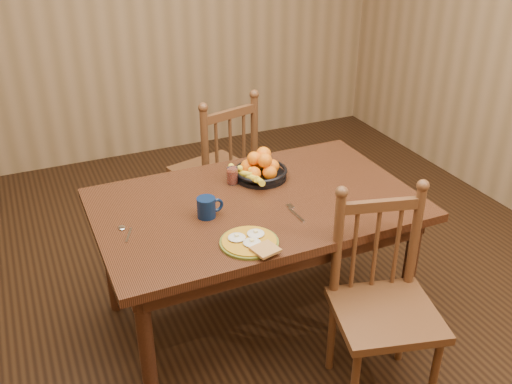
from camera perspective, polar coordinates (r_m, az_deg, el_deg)
name	(u,v)px	position (r m, az deg, el deg)	size (l,w,h in m)	color
room	(256,85)	(2.63, 0.00, 10.62)	(4.52, 5.02, 2.72)	black
dining_table	(256,215)	(2.91, 0.00, -2.34)	(1.60, 1.00, 0.75)	black
chair_far	(217,171)	(3.76, -3.91, 2.13)	(0.56, 0.54, 1.02)	#4F2F17
chair_near	(383,304)	(2.68, 12.58, -10.90)	(0.54, 0.53, 0.99)	#4F2F17
breakfast_plate	(250,242)	(2.52, -0.59, -5.00)	(0.26, 0.30, 0.04)	#59601E
fork	(294,212)	(2.77, 3.83, -1.98)	(0.04, 0.18, 0.00)	silver
spoon	(124,230)	(2.69, -13.05, -3.73)	(0.06, 0.15, 0.01)	silver
coffee_mug	(207,207)	(2.72, -4.90, -1.51)	(0.13, 0.09, 0.10)	#0A1937
juice_glass	(233,176)	(3.02, -2.36, 1.60)	(0.06, 0.06, 0.09)	silver
fruit_bowl	(260,169)	(3.06, 0.38, 2.31)	(0.32, 0.32, 0.17)	black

